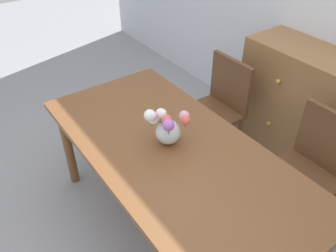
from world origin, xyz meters
TOP-DOWN VIEW (x-y plane):
  - ground_plane at (0.00, 0.00)m, footprint 12.00×12.00m
  - dining_table at (0.00, 0.00)m, footprint 1.88×0.91m
  - chair_left at (-0.45, 0.79)m, footprint 0.42×0.42m
  - chair_right at (0.45, 0.79)m, footprint 0.42×0.42m
  - dresser at (0.16, 1.33)m, footprint 1.40×0.47m
  - flower_vase at (-0.07, 0.00)m, footprint 0.20×0.26m

SIDE VIEW (x-z plane):
  - ground_plane at x=0.00m, z-range 0.00..0.00m
  - dresser at x=0.16m, z-range 0.00..1.00m
  - chair_left at x=-0.45m, z-range 0.07..0.97m
  - chair_right at x=0.45m, z-range 0.07..0.97m
  - dining_table at x=0.00m, z-range 0.29..1.04m
  - flower_vase at x=-0.07m, z-range 0.75..0.99m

